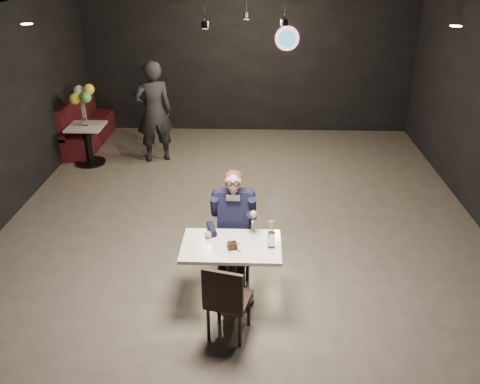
{
  "coord_description": "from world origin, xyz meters",
  "views": [
    {
      "loc": [
        0.21,
        -6.41,
        3.72
      ],
      "look_at": [
        0.02,
        -1.03,
        1.11
      ],
      "focal_mm": 38.0,
      "sensor_mm": 36.0,
      "label": 1
    }
  ],
  "objects_px": {
    "booth_bench": "(88,121)",
    "chair_near": "(229,297)",
    "main_table": "(232,273)",
    "balloon_vase": "(85,122)",
    "sundae_glass": "(271,240)",
    "seated_man": "(234,223)",
    "passerby": "(154,112)",
    "chair_far": "(234,241)",
    "side_table": "(88,143)"
  },
  "relations": [
    {
      "from": "seated_man",
      "to": "sundae_glass",
      "type": "bearing_deg",
      "value": -52.85
    },
    {
      "from": "balloon_vase",
      "to": "chair_near",
      "type": "bearing_deg",
      "value": -57.87
    },
    {
      "from": "passerby",
      "to": "balloon_vase",
      "type": "bearing_deg",
      "value": -11.13
    },
    {
      "from": "booth_bench",
      "to": "main_table",
      "type": "bearing_deg",
      "value": -57.68
    },
    {
      "from": "main_table",
      "to": "passerby",
      "type": "distance_m",
      "value": 4.61
    },
    {
      "from": "chair_near",
      "to": "seated_man",
      "type": "xyz_separation_m",
      "value": [
        0.0,
        1.11,
        0.26
      ]
    },
    {
      "from": "chair_near",
      "to": "passerby",
      "type": "bearing_deg",
      "value": 123.06
    },
    {
      "from": "chair_near",
      "to": "balloon_vase",
      "type": "height_order",
      "value": "chair_near"
    },
    {
      "from": "main_table",
      "to": "chair_near",
      "type": "relative_size",
      "value": 1.2
    },
    {
      "from": "main_table",
      "to": "chair_far",
      "type": "height_order",
      "value": "chair_far"
    },
    {
      "from": "seated_man",
      "to": "sundae_glass",
      "type": "relative_size",
      "value": 7.9
    },
    {
      "from": "chair_near",
      "to": "passerby",
      "type": "relative_size",
      "value": 0.48
    },
    {
      "from": "main_table",
      "to": "seated_man",
      "type": "xyz_separation_m",
      "value": [
        -0.0,
        0.55,
        0.34
      ]
    },
    {
      "from": "seated_man",
      "to": "sundae_glass",
      "type": "height_order",
      "value": "seated_man"
    },
    {
      "from": "chair_far",
      "to": "passerby",
      "type": "xyz_separation_m",
      "value": [
        -1.66,
        3.72,
        0.49
      ]
    },
    {
      "from": "chair_near",
      "to": "balloon_vase",
      "type": "bearing_deg",
      "value": 136.25
    },
    {
      "from": "chair_near",
      "to": "booth_bench",
      "type": "xyz_separation_m",
      "value": [
        -3.19,
        5.6,
        0.05
      ]
    },
    {
      "from": "main_table",
      "to": "booth_bench",
      "type": "bearing_deg",
      "value": 122.32
    },
    {
      "from": "chair_far",
      "to": "side_table",
      "type": "distance_m",
      "value": 4.54
    },
    {
      "from": "passerby",
      "to": "sundae_glass",
      "type": "bearing_deg",
      "value": 94.68
    },
    {
      "from": "balloon_vase",
      "to": "passerby",
      "type": "bearing_deg",
      "value": 10.19
    },
    {
      "from": "chair_near",
      "to": "chair_far",
      "type": "bearing_deg",
      "value": 104.12
    },
    {
      "from": "booth_bench",
      "to": "chair_near",
      "type": "bearing_deg",
      "value": -60.34
    },
    {
      "from": "sundae_glass",
      "to": "side_table",
      "type": "distance_m",
      "value": 5.28
    },
    {
      "from": "chair_far",
      "to": "passerby",
      "type": "bearing_deg",
      "value": 114.02
    },
    {
      "from": "chair_far",
      "to": "chair_near",
      "type": "relative_size",
      "value": 1.0
    },
    {
      "from": "chair_far",
      "to": "seated_man",
      "type": "distance_m",
      "value": 0.26
    },
    {
      "from": "booth_bench",
      "to": "passerby",
      "type": "distance_m",
      "value": 1.78
    },
    {
      "from": "seated_man",
      "to": "side_table",
      "type": "bearing_deg",
      "value": 129.61
    },
    {
      "from": "side_table",
      "to": "sundae_glass",
      "type": "bearing_deg",
      "value": -50.73
    },
    {
      "from": "chair_near",
      "to": "side_table",
      "type": "bearing_deg",
      "value": 136.25
    },
    {
      "from": "chair_near",
      "to": "booth_bench",
      "type": "distance_m",
      "value": 6.45
    },
    {
      "from": "chair_near",
      "to": "booth_bench",
      "type": "height_order",
      "value": "booth_bench"
    },
    {
      "from": "chair_near",
      "to": "sundae_glass",
      "type": "xyz_separation_m",
      "value": [
        0.44,
        0.53,
        0.38
      ]
    },
    {
      "from": "sundae_glass",
      "to": "chair_far",
      "type": "bearing_deg",
      "value": 127.15
    },
    {
      "from": "booth_bench",
      "to": "side_table",
      "type": "xyz_separation_m",
      "value": [
        0.3,
        -1.0,
        -0.11
      ]
    },
    {
      "from": "chair_far",
      "to": "chair_near",
      "type": "distance_m",
      "value": 1.11
    },
    {
      "from": "main_table",
      "to": "passerby",
      "type": "xyz_separation_m",
      "value": [
        -1.66,
        4.27,
        0.58
      ]
    },
    {
      "from": "side_table",
      "to": "passerby",
      "type": "height_order",
      "value": "passerby"
    },
    {
      "from": "main_table",
      "to": "booth_bench",
      "type": "xyz_separation_m",
      "value": [
        -3.19,
        5.04,
        0.13
      ]
    },
    {
      "from": "main_table",
      "to": "balloon_vase",
      "type": "height_order",
      "value": "balloon_vase"
    },
    {
      "from": "main_table",
      "to": "booth_bench",
      "type": "relative_size",
      "value": 0.54
    },
    {
      "from": "side_table",
      "to": "main_table",
      "type": "bearing_deg",
      "value": -54.44
    },
    {
      "from": "balloon_vase",
      "to": "passerby",
      "type": "relative_size",
      "value": 0.07
    },
    {
      "from": "seated_man",
      "to": "booth_bench",
      "type": "xyz_separation_m",
      "value": [
        -3.19,
        4.49,
        -0.21
      ]
    },
    {
      "from": "booth_bench",
      "to": "side_table",
      "type": "height_order",
      "value": "booth_bench"
    },
    {
      "from": "booth_bench",
      "to": "side_table",
      "type": "distance_m",
      "value": 1.05
    },
    {
      "from": "side_table",
      "to": "balloon_vase",
      "type": "relative_size",
      "value": 5.68
    },
    {
      "from": "main_table",
      "to": "sundae_glass",
      "type": "xyz_separation_m",
      "value": [
        0.44,
        -0.03,
        0.47
      ]
    },
    {
      "from": "chair_near",
      "to": "passerby",
      "type": "height_order",
      "value": "passerby"
    }
  ]
}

